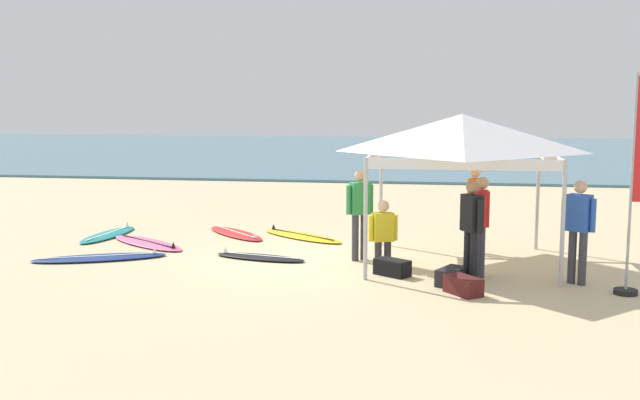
{
  "coord_description": "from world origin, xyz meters",
  "views": [
    {
      "loc": [
        2.11,
        -13.39,
        2.94
      ],
      "look_at": [
        -0.27,
        1.16,
        1.0
      ],
      "focal_mm": 41.37,
      "sensor_mm": 36.0,
      "label": 1
    }
  ],
  "objects": [
    {
      "name": "person_green",
      "position": [
        0.64,
        0.17,
        0.99
      ],
      "size": [
        0.48,
        0.38,
        1.71
      ],
      "color": "#383842",
      "rests_on": "ground"
    },
    {
      "name": "surfboard_navy",
      "position": [
        -4.23,
        -0.55,
        0.04
      ],
      "size": [
        2.54,
        1.62,
        0.19
      ],
      "color": "navy",
      "rests_on": "ground"
    },
    {
      "name": "person_orange",
      "position": [
        2.79,
        1.22,
        0.99
      ],
      "size": [
        0.3,
        0.54,
        1.71
      ],
      "color": "black",
      "rests_on": "ground"
    },
    {
      "name": "canopy_tent",
      "position": [
        2.48,
        0.24,
        2.39
      ],
      "size": [
        3.28,
        3.28,
        2.75
      ],
      "color": "#B7B7BC",
      "rests_on": "ground"
    },
    {
      "name": "gear_bag_on_sand",
      "position": [
        2.5,
        -2.06,
        0.14
      ],
      "size": [
        0.63,
        0.67,
        0.28
      ],
      "primitive_type": "cube",
      "rotation": [
        0.0,
        0.0,
        2.26
      ],
      "color": "#4C1919",
      "rests_on": "ground"
    },
    {
      "name": "person_blue",
      "position": [
        4.35,
        -1.09,
        0.99
      ],
      "size": [
        0.47,
        0.39,
        1.71
      ],
      "color": "#383842",
      "rests_on": "ground"
    },
    {
      "name": "surfboard_red",
      "position": [
        -2.4,
        2.41,
        0.04
      ],
      "size": [
        1.93,
        2.0,
        0.19
      ],
      "color": "red",
      "rests_on": "ground"
    },
    {
      "name": "banner_flag",
      "position": [
        5.1,
        -1.65,
        1.57
      ],
      "size": [
        0.6,
        0.36,
        3.4
      ],
      "color": "#99999E",
      "rests_on": "ground"
    },
    {
      "name": "surfboard_black",
      "position": [
        -1.25,
        -0.02,
        0.04
      ],
      "size": [
        1.91,
        0.9,
        0.19
      ],
      "color": "black",
      "rests_on": "ground"
    },
    {
      "name": "sea",
      "position": [
        0.0,
        31.58,
        0.05
      ],
      "size": [
        80.0,
        36.0,
        0.1
      ],
      "primitive_type": "cube",
      "color": "teal",
      "rests_on": "ground"
    },
    {
      "name": "gear_bag_near_tent",
      "position": [
        2.33,
        -1.48,
        0.14
      ],
      "size": [
        0.55,
        0.68,
        0.28
      ],
      "primitive_type": "cube",
      "rotation": [
        0.0,
        0.0,
        1.11
      ],
      "color": "#232328",
      "rests_on": "ground"
    },
    {
      "name": "person_black",
      "position": [
        2.63,
        -1.39,
        0.99
      ],
      "size": [
        0.37,
        0.48,
        1.71
      ],
      "color": "black",
      "rests_on": "ground"
    },
    {
      "name": "surfboard_teal",
      "position": [
        -5.17,
        1.8,
        0.04
      ],
      "size": [
        0.73,
        2.22,
        0.19
      ],
      "color": "#19847F",
      "rests_on": "ground"
    },
    {
      "name": "person_yellow",
      "position": [
        1.11,
        -0.19,
        0.66
      ],
      "size": [
        0.52,
        0.34,
        1.2
      ],
      "color": "#2D2D33",
      "rests_on": "ground"
    },
    {
      "name": "surfboard_yellow",
      "position": [
        -0.88,
        2.34,
        0.04
      ],
      "size": [
        2.27,
        1.91,
        0.19
      ],
      "color": "yellow",
      "rests_on": "ground"
    },
    {
      "name": "ground_plane",
      "position": [
        0.0,
        0.0,
        0.0
      ],
      "size": [
        80.0,
        80.0,
        0.0
      ],
      "primitive_type": "plane",
      "color": "beige"
    },
    {
      "name": "gear_bag_by_pole",
      "position": [
        1.33,
        -0.97,
        0.14
      ],
      "size": [
        0.68,
        0.6,
        0.28
      ],
      "primitive_type": "cube",
      "rotation": [
        0.0,
        0.0,
        2.54
      ],
      "color": "black",
      "rests_on": "ground"
    },
    {
      "name": "surfboard_pink",
      "position": [
        -3.91,
        1.0,
        0.04
      ],
      "size": [
        2.3,
        1.92,
        0.19
      ],
      "color": "pink",
      "rests_on": "ground"
    },
    {
      "name": "person_red",
      "position": [
        2.82,
        -0.81,
        0.99
      ],
      "size": [
        0.24,
        0.55,
        1.71
      ],
      "color": "#383842",
      "rests_on": "ground"
    }
  ]
}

